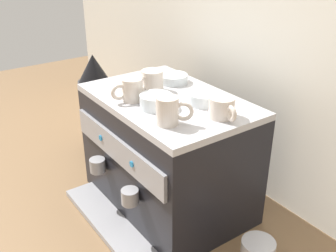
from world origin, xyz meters
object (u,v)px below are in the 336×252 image
Objects in this scene: ceramic_bowl_1 at (156,102)px; coffee_grinder at (96,105)px; ceramic_cup_0 at (222,108)px; ceramic_cup_1 at (131,90)px; ceramic_cup_3 at (151,81)px; ceramic_bowl_0 at (204,98)px; ceramic_bowl_2 at (173,79)px; espresso_machine at (167,153)px; ceramic_cup_2 at (169,111)px.

ceramic_bowl_1 is 0.63m from coffee_grinder.
ceramic_bowl_1 is (-0.18, -0.12, -0.01)m from ceramic_cup_0.
ceramic_cup_0 is 0.25× the size of coffee_grinder.
coffee_grinder is (-0.49, 0.09, -0.24)m from ceramic_cup_1.
ceramic_cup_3 reaches higher than coffee_grinder.
ceramic_cup_3 reaches higher than ceramic_bowl_0.
ceramic_bowl_0 is at bearing -9.19° from ceramic_bowl_2.
ceramic_cup_0 is 0.80m from coffee_grinder.
espresso_machine is 0.33m from ceramic_cup_2.
ceramic_cup_1 reaches higher than ceramic_cup_0.
ceramic_cup_3 is (-0.25, 0.11, -0.00)m from ceramic_cup_2.
espresso_machine is 5.77× the size of ceramic_bowl_1.
espresso_machine is at bearing 66.17° from ceramic_cup_1.
ceramic_cup_1 reaches higher than ceramic_bowl_0.
ceramic_bowl_0 reaches higher than coffee_grinder.
ceramic_bowl_1 is at bearing -5.75° from coffee_grinder.
ceramic_cup_3 is at bearing -76.66° from ceramic_bowl_2.
espresso_machine is 1.32× the size of coffee_grinder.
ceramic_cup_1 is 1.16× the size of ceramic_cup_2.
espresso_machine is 5.15× the size of ceramic_cup_3.
ceramic_cup_2 is (-0.06, -0.16, 0.01)m from ceramic_cup_0.
espresso_machine is 0.28m from ceramic_cup_1.
espresso_machine is 6.37× the size of ceramic_cup_2.
coffee_grinder is (-0.76, -0.06, -0.24)m from ceramic_cup_0.
ceramic_cup_0 is at bearing -12.93° from ceramic_bowl_0.
espresso_machine is 5.59× the size of ceramic_bowl_2.
ceramic_bowl_0 is 0.22m from ceramic_bowl_2.
ceramic_cup_2 is at bearing -0.40° from ceramic_cup_1.
ceramic_bowl_0 is (0.16, 0.18, -0.02)m from ceramic_cup_1.
ceramic_cup_2 is 0.88× the size of ceramic_bowl_2.
ceramic_cup_1 is (-0.05, -0.11, 0.25)m from espresso_machine.
ceramic_cup_2 is 0.81× the size of ceramic_cup_3.
ceramic_cup_1 is at bearing -10.76° from coffee_grinder.
ceramic_cup_1 is 0.11m from ceramic_cup_3.
ceramic_cup_0 is 0.31m from ceramic_cup_1.
espresso_machine is at bearing 3.94° from ceramic_cup_3.
ceramic_cup_3 is (-0.31, -0.05, 0.01)m from ceramic_cup_0.
ceramic_cup_3 reaches higher than ceramic_cup_0.
ceramic_cup_0 is at bearing 70.61° from ceramic_cup_2.
ceramic_bowl_2 is at bearing 141.99° from ceramic_cup_2.
ceramic_bowl_2 is at bearing 131.06° from ceramic_bowl_1.
espresso_machine is at bearing -168.36° from ceramic_cup_0.
ceramic_cup_1 reaches higher than ceramic_bowl_1.
ceramic_cup_1 is 1.05× the size of ceramic_bowl_1.
ceramic_cup_3 reaches higher than espresso_machine.
ceramic_cup_1 is 0.23m from ceramic_bowl_2.
ceramic_cup_3 is at bearing -170.45° from ceramic_cup_0.
ceramic_bowl_2 is 0.49m from coffee_grinder.
ceramic_bowl_0 is at bearing 22.13° from ceramic_cup_3.
ceramic_cup_1 is 0.24× the size of coffee_grinder.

